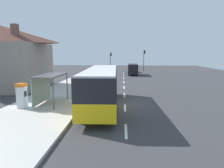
{
  "coord_description": "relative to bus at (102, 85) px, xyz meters",
  "views": [
    {
      "loc": [
        0.02,
        -16.82,
        4.43
      ],
      "look_at": [
        -1.0,
        2.17,
        1.5
      ],
      "focal_mm": 31.37,
      "sensor_mm": 36.0,
      "label": 1
    }
  ],
  "objects": [
    {
      "name": "lane_stripe_seg_7",
      "position": [
        1.96,
        29.81,
        -1.84
      ],
      "size": [
        0.16,
        2.2,
        0.01
      ],
      "primitive_type": "cube",
      "color": "silver",
      "rests_on": "ground"
    },
    {
      "name": "traffic_light_near_side",
      "position": [
        7.21,
        34.52,
        1.72
      ],
      "size": [
        0.49,
        0.28,
        5.39
      ],
      "color": "#2D2D2D",
      "rests_on": "ground"
    },
    {
      "name": "ground_plane",
      "position": [
        1.71,
        14.81,
        -1.86
      ],
      "size": [
        56.0,
        92.0,
        0.04
      ],
      "primitive_type": "cube",
      "color": "#38383A"
    },
    {
      "name": "lane_stripe_seg_6",
      "position": [
        1.96,
        24.81,
        -1.84
      ],
      "size": [
        0.16,
        2.2,
        0.01
      ],
      "primitive_type": "cube",
      "color": "silver",
      "rests_on": "ground"
    },
    {
      "name": "bus",
      "position": [
        0.0,
        0.0,
        0.0
      ],
      "size": [
        2.83,
        11.08,
        3.21
      ],
      "color": "yellow",
      "rests_on": "ground"
    },
    {
      "name": "lane_stripe_seg_3",
      "position": [
        1.96,
        9.81,
        -1.84
      ],
      "size": [
        0.16,
        2.2,
        0.01
      ],
      "primitive_type": "cube",
      "color": "silver",
      "rests_on": "ground"
    },
    {
      "name": "sedan_near",
      "position": [
        4.01,
        31.99,
        -1.05
      ],
      "size": [
        1.92,
        4.44,
        1.52
      ],
      "color": "navy",
      "rests_on": "ground"
    },
    {
      "name": "white_van",
      "position": [
        3.91,
        25.53,
        -0.5
      ],
      "size": [
        2.14,
        5.25,
        2.3
      ],
      "color": "black",
      "rests_on": "ground"
    },
    {
      "name": "lane_stripe_seg_2",
      "position": [
        1.96,
        4.81,
        -1.84
      ],
      "size": [
        0.16,
        2.2,
        0.01
      ],
      "primitive_type": "cube",
      "color": "silver",
      "rests_on": "ground"
    },
    {
      "name": "recycling_bin_green",
      "position": [
        -2.49,
        3.42,
        -1.19
      ],
      "size": [
        0.52,
        0.52,
        0.95
      ],
      "primitive_type": "cylinder",
      "color": "green",
      "rests_on": "sidewalk_platform"
    },
    {
      "name": "bus_shelter",
      "position": [
        -4.7,
        0.24,
        0.25
      ],
      "size": [
        1.8,
        4.0,
        2.5
      ],
      "color": "#4C4C51",
      "rests_on": "sidewalk_platform"
    },
    {
      "name": "lane_stripe_seg_0",
      "position": [
        1.96,
        -5.19,
        -1.84
      ],
      "size": [
        0.16,
        2.2,
        0.01
      ],
      "primitive_type": "cube",
      "color": "silver",
      "rests_on": "ground"
    },
    {
      "name": "lane_stripe_seg_1",
      "position": [
        1.96,
        -0.19,
        -1.84
      ],
      "size": [
        0.16,
        2.2,
        0.01
      ],
      "primitive_type": "cube",
      "color": "silver",
      "rests_on": "ground"
    },
    {
      "name": "lane_stripe_seg_4",
      "position": [
        1.96,
        14.81,
        -1.84
      ],
      "size": [
        0.16,
        2.2,
        0.01
      ],
      "primitive_type": "cube",
      "color": "silver",
      "rests_on": "ground"
    },
    {
      "name": "recycling_bin_blue",
      "position": [
        -2.49,
        2.72,
        -1.19
      ],
      "size": [
        0.52,
        0.52,
        0.95
      ],
      "primitive_type": "cylinder",
      "color": "blue",
      "rests_on": "sidewalk_platform"
    },
    {
      "name": "ticket_machine",
      "position": [
        -6.25,
        -1.19,
        -0.67
      ],
      "size": [
        0.66,
        0.76,
        1.94
      ],
      "color": "silver",
      "rests_on": "sidewalk_platform"
    },
    {
      "name": "recycling_bin_orange",
      "position": [
        -2.49,
        4.12,
        -1.19
      ],
      "size": [
        0.52,
        0.52,
        0.95
      ],
      "primitive_type": "cylinder",
      "color": "orange",
      "rests_on": "sidewalk_platform"
    },
    {
      "name": "lane_stripe_seg_5",
      "position": [
        1.96,
        19.81,
        -1.84
      ],
      "size": [
        0.16,
        2.2,
        0.01
      ],
      "primitive_type": "cube",
      "color": "silver",
      "rests_on": "ground"
    },
    {
      "name": "sidewalk_platform",
      "position": [
        -4.69,
        2.81,
        -1.75
      ],
      "size": [
        6.2,
        30.0,
        0.18
      ],
      "primitive_type": "cube",
      "color": "beige",
      "rests_on": "ground"
    },
    {
      "name": "traffic_light_far_side",
      "position": [
        -1.39,
        35.32,
        1.36
      ],
      "size": [
        0.49,
        0.28,
        4.79
      ],
      "color": "#2D2D2D",
      "rests_on": "ground"
    }
  ]
}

